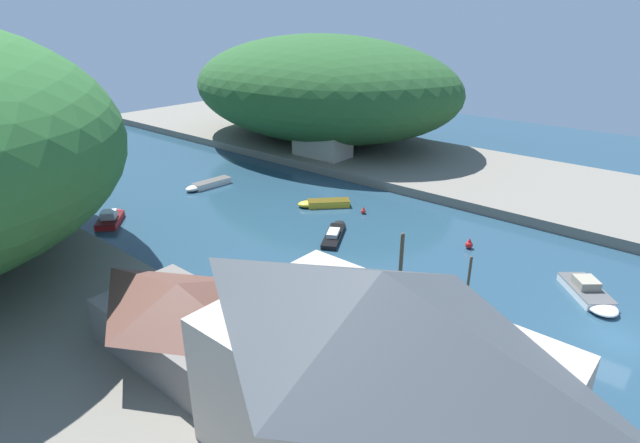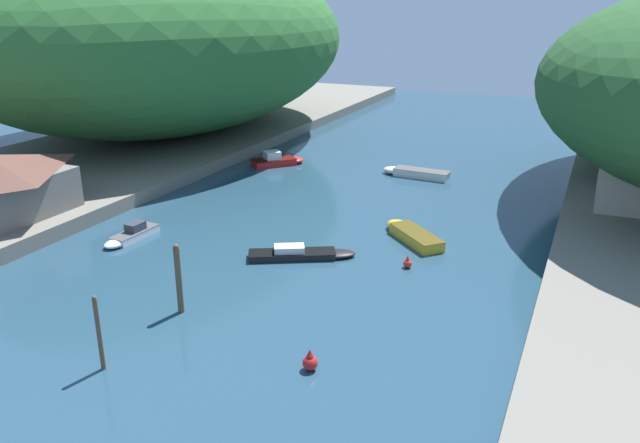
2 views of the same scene
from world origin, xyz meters
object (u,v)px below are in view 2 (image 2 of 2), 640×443
boat_mid_channel (411,234)px  channel_buoy_near (408,263)px  boat_moored_right (303,254)px  boat_open_rowboat (130,235)px  boat_far_right_bank (414,173)px  boat_red_skiff (278,160)px  channel_buoy_far (310,362)px  right_bank_cottage (633,165)px

boat_mid_channel → channel_buoy_near: size_ratio=6.68×
boat_moored_right → boat_open_rowboat: boat_open_rowboat is taller
boat_far_right_bank → boat_open_rowboat: (-12.45, -22.20, -0.02)m
boat_open_rowboat → boat_red_skiff: bearing=-86.7°
boat_red_skiff → channel_buoy_far: bearing=-17.9°
boat_red_skiff → boat_moored_right: 22.29m
boat_red_skiff → boat_mid_channel: 21.32m
right_bank_cottage → boat_open_rowboat: 34.71m
channel_buoy_near → channel_buoy_far: (-0.68, -11.87, 0.09)m
boat_open_rowboat → channel_buoy_far: 19.09m
boat_mid_channel → channel_buoy_far: size_ratio=5.16×
boat_red_skiff → boat_mid_channel: size_ratio=0.97×
right_bank_cottage → channel_buoy_far: bearing=-114.3°
right_bank_cottage → boat_far_right_bank: size_ratio=1.33×
boat_red_skiff → channel_buoy_near: boat_red_skiff is taller
boat_red_skiff → boat_moored_right: boat_red_skiff is taller
boat_red_skiff → boat_far_right_bank: bearing=47.7°
boat_mid_channel → channel_buoy_near: 4.71m
boat_mid_channel → channel_buoy_near: bearing=-122.5°
boat_red_skiff → channel_buoy_near: size_ratio=6.51×
boat_moored_right → channel_buoy_far: size_ratio=6.44×
boat_far_right_bank → boat_moored_right: size_ratio=0.96×
boat_red_skiff → channel_buoy_near: (17.89, -17.79, -0.12)m
boat_far_right_bank → boat_mid_channel: size_ratio=1.19×
boat_open_rowboat → channel_buoy_far: boat_open_rowboat is taller
boat_red_skiff → channel_buoy_far: (17.21, -29.66, -0.03)m
boat_far_right_bank → boat_mid_channel: bearing=-161.4°
channel_buoy_near → boat_far_right_bank: bearing=105.3°
boat_mid_channel → channel_buoy_near: (1.16, -4.56, -0.04)m
boat_red_skiff → boat_mid_channel: boat_red_skiff is taller
boat_far_right_bank → channel_buoy_near: size_ratio=7.98×
right_bank_cottage → channel_buoy_near: (-11.56, -15.29, -3.44)m
boat_far_right_bank → boat_moored_right: bearing=-179.8°
right_bank_cottage → boat_far_right_bank: (-16.77, 3.77, -3.39)m
boat_mid_channel → boat_moored_right: 7.64m
right_bank_cottage → boat_moored_right: right_bank_cottage is taller
boat_far_right_bank → boat_red_skiff: size_ratio=1.23×
boat_mid_channel → boat_moored_right: size_ratio=0.80×
boat_red_skiff → channel_buoy_far: 34.29m
boat_moored_right → boat_open_rowboat: (-11.46, -1.95, 0.06)m
channel_buoy_far → right_bank_cottage: bearing=65.7°
boat_moored_right → channel_buoy_near: 6.30m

